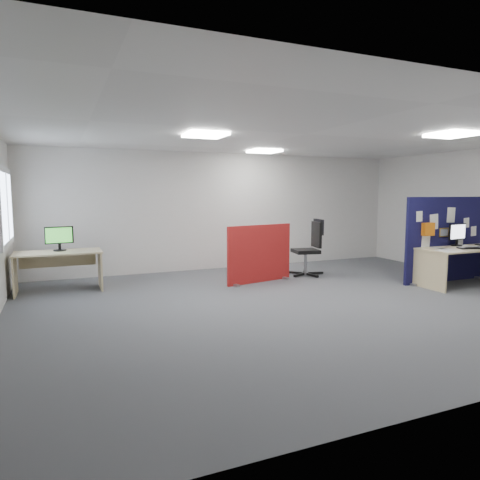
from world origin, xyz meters
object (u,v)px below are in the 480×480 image
object	(u,v)px
navy_divider	(445,239)
main_desk	(464,256)
monitor_main	(457,234)
red_divider	(260,254)
office_chair	(311,244)
monitor_second	(59,238)
second_desk	(59,261)

from	to	relation	value
navy_divider	main_desk	xyz separation A→B (m)	(0.12, -0.35, -0.28)
navy_divider	monitor_main	size ratio (longest dim) A/B	4.09
main_desk	red_divider	bearing A→B (deg)	153.95
main_desk	office_chair	world-z (taller)	office_chair
navy_divider	monitor_main	distance (m)	0.25
office_chair	monitor_second	bearing A→B (deg)	-176.09
second_desk	monitor_main	bearing A→B (deg)	-16.95
monitor_main	office_chair	bearing A→B (deg)	134.89
monitor_main	office_chair	world-z (taller)	office_chair
red_divider	second_desk	bearing A→B (deg)	157.14
monitor_main	red_divider	size ratio (longest dim) A/B	0.33
navy_divider	red_divider	size ratio (longest dim) A/B	1.37
navy_divider	office_chair	distance (m)	2.66
monitor_second	monitor_main	bearing A→B (deg)	-26.57
navy_divider	second_desk	distance (m)	7.45
monitor_main	monitor_second	world-z (taller)	monitor_second
monitor_second	office_chair	xyz separation A→B (m)	(5.00, -0.56, -0.29)
monitor_main	monitor_second	bearing A→B (deg)	154.51
second_desk	monitor_second	distance (m)	0.43
office_chair	second_desk	bearing A→B (deg)	-175.32
main_desk	red_divider	world-z (taller)	red_divider
red_divider	office_chair	bearing A→B (deg)	-2.71
monitor_main	main_desk	bearing A→B (deg)	-112.34
navy_divider	red_divider	bearing A→B (deg)	158.04
navy_divider	office_chair	world-z (taller)	navy_divider
second_desk	main_desk	bearing A→B (deg)	-18.69
navy_divider	office_chair	xyz separation A→B (m)	(-2.12, 1.61, -0.17)
monitor_main	red_divider	xyz separation A→B (m)	(-3.62, 1.52, -0.41)
monitor_second	office_chair	bearing A→B (deg)	-15.51
red_divider	monitor_second	world-z (taller)	monitor_second
monitor_main	monitor_second	distance (m)	7.64
red_divider	monitor_second	bearing A→B (deg)	156.08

